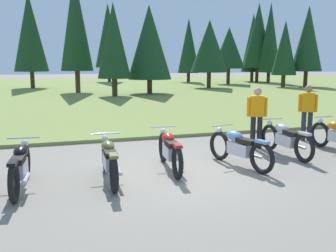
{
  "coord_description": "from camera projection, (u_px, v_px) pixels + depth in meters",
  "views": [
    {
      "loc": [
        -2.66,
        -7.65,
        2.35
      ],
      "look_at": [
        0.0,
        0.6,
        0.9
      ],
      "focal_mm": 41.24,
      "sensor_mm": 36.0,
      "label": 1
    }
  ],
  "objects": [
    {
      "name": "motorcycle_sky_blue",
      "position": [
        239.0,
        147.0,
        8.71
      ],
      "size": [
        0.76,
        2.06,
        0.88
      ],
      "color": "black",
      "rests_on": "ground"
    },
    {
      "name": "forest_treeline",
      "position": [
        170.0,
        40.0,
        36.83
      ],
      "size": [
        41.14,
        22.64,
        8.77
      ],
      "color": "#47331E",
      "rests_on": "ground"
    },
    {
      "name": "motorcycle_olive",
      "position": [
        109.0,
        160.0,
        7.6
      ],
      "size": [
        0.62,
        2.1,
        0.88
      ],
      "color": "black",
      "rests_on": "ground"
    },
    {
      "name": "motorcycle_black",
      "position": [
        20.0,
        167.0,
        7.11
      ],
      "size": [
        0.62,
        2.1,
        0.88
      ],
      "color": "black",
      "rests_on": "ground"
    },
    {
      "name": "rider_near_row_end",
      "position": [
        308.0,
        109.0,
        11.46
      ],
      "size": [
        0.49,
        0.37,
        1.67
      ],
      "color": "#2D2D38",
      "rests_on": "ground"
    },
    {
      "name": "motorcycle_silver",
      "position": [
        286.0,
        139.0,
        9.69
      ],
      "size": [
        0.62,
        2.1,
        0.88
      ],
      "color": "black",
      "rests_on": "ground"
    },
    {
      "name": "motorcycle_red",
      "position": [
        170.0,
        150.0,
        8.45
      ],
      "size": [
        0.62,
        2.1,
        0.88
      ],
      "color": "black",
      "rests_on": "ground"
    },
    {
      "name": "grass_moorland",
      "position": [
        77.0,
        90.0,
        32.33
      ],
      "size": [
        80.0,
        44.0,
        0.1
      ],
      "primitive_type": "cube",
      "color": "olive",
      "rests_on": "ground"
    },
    {
      "name": "ground_plane",
      "position": [
        176.0,
        171.0,
        8.38
      ],
      "size": [
        140.0,
        140.0,
        0.0
      ],
      "primitive_type": "plane",
      "color": "gray"
    },
    {
      "name": "rider_checking_bike",
      "position": [
        257.0,
        114.0,
        10.46
      ],
      "size": [
        0.52,
        0.34,
        1.67
      ],
      "color": "black",
      "rests_on": "ground"
    }
  ]
}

